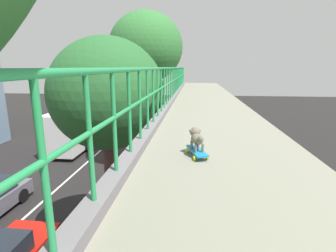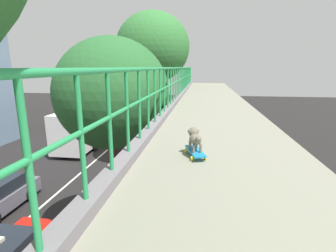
% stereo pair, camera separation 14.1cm
% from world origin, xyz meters
% --- Properties ---
extents(overpass_deck, '(2.54, 35.73, 0.40)m').
position_xyz_m(overpass_deck, '(0.97, -0.00, 5.30)').
color(overpass_deck, gray).
rests_on(overpass_deck, bridge_pier).
extents(green_railing, '(0.20, 33.94, 1.20)m').
position_xyz_m(green_railing, '(-0.25, 0.00, 5.76)').
color(green_railing, gray).
rests_on(green_railing, overpass_deck).
extents(city_bus, '(2.62, 11.71, 3.30)m').
position_xyz_m(city_bus, '(-9.20, 20.05, 1.87)').
color(city_bus, white).
rests_on(city_bus, ground).
extents(roadside_tree_mid, '(3.78, 3.78, 7.68)m').
position_xyz_m(roadside_tree_mid, '(-2.29, 6.01, 5.75)').
color(roadside_tree_mid, '#50302F').
rests_on(roadside_tree_mid, ground).
extents(roadside_tree_far, '(4.49, 4.49, 10.00)m').
position_xyz_m(roadside_tree_far, '(-2.46, 13.90, 7.80)').
color(roadside_tree_far, brown).
rests_on(roadside_tree_far, ground).
extents(toy_skateboard, '(0.32, 0.54, 0.09)m').
position_xyz_m(toy_skateboard, '(0.61, 1.20, 5.57)').
color(toy_skateboard, '#1A8EDB').
rests_on(toy_skateboard, overpass_deck).
extents(small_dog, '(0.23, 0.36, 0.30)m').
position_xyz_m(small_dog, '(0.60, 1.22, 5.77)').
color(small_dog, '#786E5D').
rests_on(small_dog, toy_skateboard).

